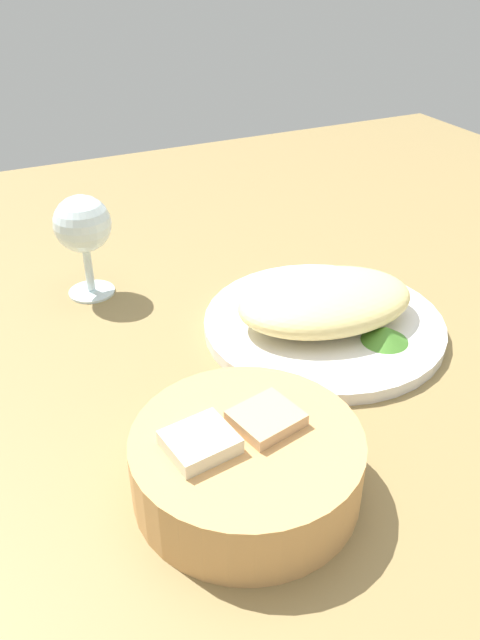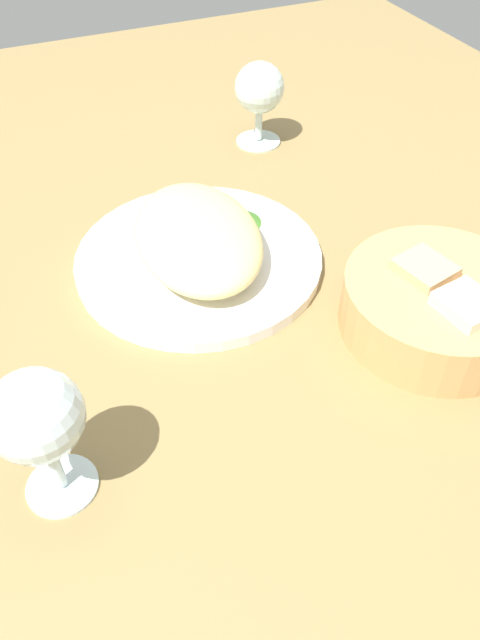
% 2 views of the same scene
% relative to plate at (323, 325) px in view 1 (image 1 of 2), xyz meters
% --- Properties ---
extents(ground_plane, '(1.40, 1.40, 0.02)m').
position_rel_plate_xyz_m(ground_plane, '(-0.02, -0.02, -0.02)').
color(ground_plane, olive).
extents(plate, '(0.27, 0.27, 0.01)m').
position_rel_plate_xyz_m(plate, '(0.00, 0.00, 0.00)').
color(plate, white).
rests_on(plate, ground_plane).
extents(omelette, '(0.21, 0.15, 0.05)m').
position_rel_plate_xyz_m(omelette, '(0.00, 0.00, 0.03)').
color(omelette, '#E9D688').
rests_on(omelette, plate).
extents(lettuce_garnish, '(0.05, 0.05, 0.02)m').
position_rel_plate_xyz_m(lettuce_garnish, '(-0.04, 0.06, 0.02)').
color(lettuce_garnish, '#47862C').
rests_on(lettuce_garnish, plate).
extents(bread_basket, '(0.19, 0.19, 0.07)m').
position_rel_plate_xyz_m(bread_basket, '(0.19, 0.18, 0.02)').
color(bread_basket, tan).
rests_on(bread_basket, ground_plane).
extents(wine_glass_near, '(0.07, 0.07, 0.13)m').
position_rel_plate_xyz_m(wine_glass_near, '(0.22, -0.20, 0.08)').
color(wine_glass_near, silver).
rests_on(wine_glass_near, ground_plane).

